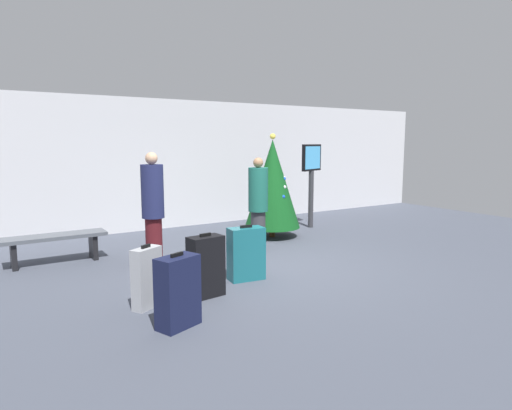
{
  "coord_description": "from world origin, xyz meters",
  "views": [
    {
      "loc": [
        -3.94,
        -5.82,
        1.98
      ],
      "look_at": [
        0.2,
        0.67,
        0.9
      ],
      "focal_mm": 31.41,
      "sensor_mm": 36.0,
      "label": 1
    }
  ],
  "objects_px": {
    "suitcase_3": "(178,292)",
    "suitcase_0": "(206,266)",
    "traveller_1": "(258,202)",
    "suitcase_2": "(147,278)",
    "waiting_bench": "(55,242)",
    "suitcase_1": "(246,254)",
    "traveller_0": "(153,207)",
    "holiday_tree": "(272,184)",
    "flight_info_kiosk": "(311,171)"
  },
  "relations": [
    {
      "from": "suitcase_1",
      "to": "suitcase_3",
      "type": "height_order",
      "value": "suitcase_3"
    },
    {
      "from": "suitcase_0",
      "to": "waiting_bench",
      "type": "bearing_deg",
      "value": 116.6
    },
    {
      "from": "holiday_tree",
      "to": "suitcase_2",
      "type": "bearing_deg",
      "value": -144.51
    },
    {
      "from": "traveller_0",
      "to": "suitcase_1",
      "type": "distance_m",
      "value": 1.75
    },
    {
      "from": "suitcase_0",
      "to": "suitcase_2",
      "type": "distance_m",
      "value": 0.78
    },
    {
      "from": "flight_info_kiosk",
      "to": "suitcase_1",
      "type": "distance_m",
      "value": 4.38
    },
    {
      "from": "flight_info_kiosk",
      "to": "suitcase_3",
      "type": "height_order",
      "value": "flight_info_kiosk"
    },
    {
      "from": "flight_info_kiosk",
      "to": "suitcase_2",
      "type": "distance_m",
      "value": 5.85
    },
    {
      "from": "suitcase_1",
      "to": "holiday_tree",
      "type": "bearing_deg",
      "value": 48.18
    },
    {
      "from": "suitcase_0",
      "to": "suitcase_3",
      "type": "bearing_deg",
      "value": -133.79
    },
    {
      "from": "flight_info_kiosk",
      "to": "suitcase_1",
      "type": "xyz_separation_m",
      "value": [
        -3.37,
        -2.63,
        -0.93
      ]
    },
    {
      "from": "waiting_bench",
      "to": "suitcase_1",
      "type": "xyz_separation_m",
      "value": [
        2.2,
        -2.44,
        0.02
      ]
    },
    {
      "from": "traveller_0",
      "to": "suitcase_3",
      "type": "relative_size",
      "value": 2.23
    },
    {
      "from": "suitcase_2",
      "to": "suitcase_0",
      "type": "bearing_deg",
      "value": -1.33
    },
    {
      "from": "holiday_tree",
      "to": "suitcase_3",
      "type": "relative_size",
      "value": 2.63
    },
    {
      "from": "holiday_tree",
      "to": "suitcase_0",
      "type": "bearing_deg",
      "value": -137.53
    },
    {
      "from": "traveller_1",
      "to": "suitcase_3",
      "type": "height_order",
      "value": "traveller_1"
    },
    {
      "from": "suitcase_0",
      "to": "suitcase_1",
      "type": "relative_size",
      "value": 1.03
    },
    {
      "from": "traveller_0",
      "to": "traveller_1",
      "type": "distance_m",
      "value": 1.96
    },
    {
      "from": "flight_info_kiosk",
      "to": "suitcase_1",
      "type": "relative_size",
      "value": 2.4
    },
    {
      "from": "traveller_1",
      "to": "suitcase_2",
      "type": "xyz_separation_m",
      "value": [
        -2.67,
        -1.68,
        -0.53
      ]
    },
    {
      "from": "suitcase_3",
      "to": "suitcase_1",
      "type": "bearing_deg",
      "value": 35.07
    },
    {
      "from": "suitcase_3",
      "to": "waiting_bench",
      "type": "bearing_deg",
      "value": 101.39
    },
    {
      "from": "traveller_0",
      "to": "suitcase_1",
      "type": "height_order",
      "value": "traveller_0"
    },
    {
      "from": "traveller_0",
      "to": "suitcase_3",
      "type": "distance_m",
      "value": 2.59
    },
    {
      "from": "flight_info_kiosk",
      "to": "waiting_bench",
      "type": "relative_size",
      "value": 1.2
    },
    {
      "from": "holiday_tree",
      "to": "suitcase_3",
      "type": "height_order",
      "value": "holiday_tree"
    },
    {
      "from": "flight_info_kiosk",
      "to": "suitcase_3",
      "type": "bearing_deg",
      "value": -142.89
    },
    {
      "from": "suitcase_1",
      "to": "traveller_1",
      "type": "bearing_deg",
      "value": 51.43
    },
    {
      "from": "flight_info_kiosk",
      "to": "waiting_bench",
      "type": "xyz_separation_m",
      "value": [
        -5.57,
        -0.2,
        -0.95
      ]
    },
    {
      "from": "suitcase_0",
      "to": "holiday_tree",
      "type": "bearing_deg",
      "value": 42.47
    },
    {
      "from": "holiday_tree",
      "to": "suitcase_2",
      "type": "distance_m",
      "value": 4.48
    },
    {
      "from": "suitcase_1",
      "to": "waiting_bench",
      "type": "bearing_deg",
      "value": 132.07
    },
    {
      "from": "waiting_bench",
      "to": "suitcase_2",
      "type": "xyz_separation_m",
      "value": [
        0.61,
        -2.75,
        0.01
      ]
    },
    {
      "from": "suitcase_1",
      "to": "suitcase_3",
      "type": "bearing_deg",
      "value": -144.93
    },
    {
      "from": "traveller_0",
      "to": "suitcase_0",
      "type": "distance_m",
      "value": 1.83
    },
    {
      "from": "traveller_1",
      "to": "suitcase_3",
      "type": "relative_size",
      "value": 2.08
    },
    {
      "from": "suitcase_3",
      "to": "holiday_tree",
      "type": "bearing_deg",
      "value": 43.24
    },
    {
      "from": "holiday_tree",
      "to": "suitcase_0",
      "type": "height_order",
      "value": "holiday_tree"
    },
    {
      "from": "flight_info_kiosk",
      "to": "traveller_1",
      "type": "distance_m",
      "value": 2.65
    },
    {
      "from": "waiting_bench",
      "to": "traveller_0",
      "type": "xyz_separation_m",
      "value": [
        1.32,
        -1.03,
        0.6
      ]
    },
    {
      "from": "waiting_bench",
      "to": "holiday_tree",
      "type": "bearing_deg",
      "value": -2.55
    },
    {
      "from": "holiday_tree",
      "to": "traveller_1",
      "type": "bearing_deg",
      "value": -136.21
    },
    {
      "from": "flight_info_kiosk",
      "to": "holiday_tree",
      "type": "bearing_deg",
      "value": -164.21
    },
    {
      "from": "traveller_0",
      "to": "suitcase_0",
      "type": "bearing_deg",
      "value": -87.84
    },
    {
      "from": "holiday_tree",
      "to": "waiting_bench",
      "type": "height_order",
      "value": "holiday_tree"
    },
    {
      "from": "suitcase_3",
      "to": "suitcase_0",
      "type": "bearing_deg",
      "value": 46.21
    },
    {
      "from": "flight_info_kiosk",
      "to": "suitcase_3",
      "type": "distance_m",
      "value": 6.17
    },
    {
      "from": "traveller_0",
      "to": "traveller_1",
      "type": "xyz_separation_m",
      "value": [
        1.96,
        -0.04,
        -0.07
      ]
    },
    {
      "from": "waiting_bench",
      "to": "suitcase_0",
      "type": "bearing_deg",
      "value": -63.4
    }
  ]
}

